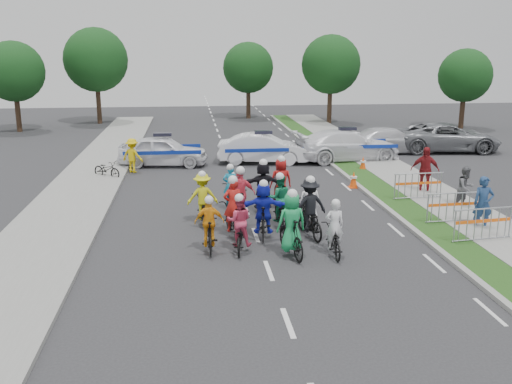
{
  "coord_description": "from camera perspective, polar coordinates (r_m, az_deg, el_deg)",
  "views": [
    {
      "loc": [
        -1.99,
        -14.06,
        5.75
      ],
      "look_at": [
        0.15,
        4.23,
        1.1
      ],
      "focal_mm": 40.0,
      "sensor_mm": 36.0,
      "label": 1
    }
  ],
  "objects": [
    {
      "name": "rider_7",
      "position": [
        18.75,
        5.35,
        -1.56
      ],
      "size": [
        0.8,
        1.73,
        1.76
      ],
      "rotation": [
        0.0,
        0.0,
        3.29
      ],
      "color": "black",
      "rests_on": "ground"
    },
    {
      "name": "marshal_hiviz",
      "position": [
        27.69,
        -12.25,
        3.58
      ],
      "size": [
        1.21,
        1.02,
        1.63
      ],
      "primitive_type": "imported",
      "rotation": [
        0.0,
        0.0,
        2.67
      ],
      "color": "#DFBC0B",
      "rests_on": "ground"
    },
    {
      "name": "rider_0",
      "position": [
        16.4,
        7.79,
        -4.41
      ],
      "size": [
        0.65,
        1.67,
        1.68
      ],
      "rotation": [
        0.0,
        0.0,
        3.1
      ],
      "color": "black",
      "rests_on": "ground"
    },
    {
      "name": "ground",
      "position": [
        15.32,
        1.28,
        -7.88
      ],
      "size": [
        90.0,
        90.0,
        0.0
      ],
      "primitive_type": "plane",
      "color": "#28282B",
      "rests_on": "ground"
    },
    {
      "name": "curb_right",
      "position": [
        21.12,
        13.21,
        -1.85
      ],
      "size": [
        0.2,
        60.0,
        0.12
      ],
      "primitive_type": "cube",
      "color": "gray",
      "rests_on": "ground"
    },
    {
      "name": "rider_3",
      "position": [
        16.54,
        -4.66,
        -3.8
      ],
      "size": [
        0.86,
        1.62,
        1.71
      ],
      "rotation": [
        0.0,
        0.0,
        3.14
      ],
      "color": "black",
      "rests_on": "ground"
    },
    {
      "name": "civilian_suv",
      "position": [
        34.51,
        18.59,
        5.21
      ],
      "size": [
        6.12,
        3.32,
        1.63
      ],
      "primitive_type": "imported",
      "rotation": [
        0.0,
        0.0,
        1.46
      ],
      "color": "slate",
      "rests_on": "ground"
    },
    {
      "name": "rider_2",
      "position": [
        16.56,
        -1.7,
        -3.76
      ],
      "size": [
        0.79,
        1.77,
        1.74
      ],
      "rotation": [
        0.0,
        0.0,
        3.02
      ],
      "color": "black",
      "rests_on": "ground"
    },
    {
      "name": "civilian_sedan",
      "position": [
        33.18,
        13.33,
        5.05
      ],
      "size": [
        4.94,
        2.13,
        1.42
      ],
      "primitive_type": "imported",
      "rotation": [
        0.0,
        0.0,
        1.6
      ],
      "color": "silver",
      "rests_on": "ground"
    },
    {
      "name": "barrier_0",
      "position": [
        18.49,
        21.72,
        -3.17
      ],
      "size": [
        2.05,
        0.74,
        1.12
      ],
      "primitive_type": null,
      "rotation": [
        0.0,
        0.0,
        0.12
      ],
      "color": "#A5A8AD",
      "rests_on": "ground"
    },
    {
      "name": "spectator_2",
      "position": [
        24.02,
        16.54,
        2.08
      ],
      "size": [
        1.22,
        0.89,
        1.93
      ],
      "primitive_type": "imported",
      "rotation": [
        0.0,
        0.0,
        -0.42
      ],
      "color": "maroon",
      "rests_on": "ground"
    },
    {
      "name": "tree_0",
      "position": [
        43.77,
        -23.06,
        11.02
      ],
      "size": [
        4.2,
        4.2,
        6.3
      ],
      "color": "#382619",
      "rests_on": "ground"
    },
    {
      "name": "rider_9",
      "position": [
        19.11,
        -1.56,
        -0.97
      ],
      "size": [
        1.02,
        1.91,
        1.99
      ],
      "rotation": [
        0.0,
        0.0,
        3.19
      ],
      "color": "black",
      "rests_on": "ground"
    },
    {
      "name": "rider_1",
      "position": [
        16.15,
        3.55,
        -3.83
      ],
      "size": [
        0.91,
        1.95,
        1.98
      ],
      "rotation": [
        0.0,
        0.0,
        3.32
      ],
      "color": "black",
      "rests_on": "ground"
    },
    {
      "name": "tree_2",
      "position": [
        44.81,
        20.19,
        10.87
      ],
      "size": [
        3.85,
        3.85,
        5.77
      ],
      "color": "#382619",
      "rests_on": "ground"
    },
    {
      "name": "rider_5",
      "position": [
        17.66,
        0.73,
        -2.14
      ],
      "size": [
        1.54,
        1.83,
        1.88
      ],
      "rotation": [
        0.0,
        0.0,
        3.01
      ],
      "color": "black",
      "rests_on": "ground"
    },
    {
      "name": "rider_10",
      "position": [
        19.15,
        -5.35,
        -1.13
      ],
      "size": [
        1.07,
        1.86,
        1.85
      ],
      "rotation": [
        0.0,
        0.0,
        3.23
      ],
      "color": "black",
      "rests_on": "ground"
    },
    {
      "name": "sidewalk_left",
      "position": [
        20.39,
        -19.2,
        -2.83
      ],
      "size": [
        3.0,
        60.0,
        0.13
      ],
      "primitive_type": "cube",
      "color": "gray",
      "rests_on": "ground"
    },
    {
      "name": "barrier_1",
      "position": [
        20.11,
        19.19,
        -1.6
      ],
      "size": [
        2.03,
        0.62,
        1.12
      ],
      "primitive_type": null,
      "rotation": [
        0.0,
        0.0,
        0.06
      ],
      "color": "#A5A8AD",
      "rests_on": "ground"
    },
    {
      "name": "barrier_2",
      "position": [
        22.82,
        15.89,
        0.47
      ],
      "size": [
        2.03,
        0.62,
        1.12
      ],
      "primitive_type": null,
      "rotation": [
        0.0,
        0.0,
        0.06
      ],
      "color": "#A5A8AD",
      "rests_on": "ground"
    },
    {
      "name": "parked_bike",
      "position": [
        26.8,
        -14.69,
        2.21
      ],
      "size": [
        1.56,
        1.39,
        0.82
      ],
      "primitive_type": "imported",
      "rotation": [
        0.0,
        0.0,
        0.9
      ],
      "color": "black",
      "rests_on": "ground"
    },
    {
      "name": "spectator_0",
      "position": [
        19.8,
        21.77,
        -1.08
      ],
      "size": [
        0.72,
        0.54,
        1.77
      ],
      "primitive_type": "imported",
      "rotation": [
        0.0,
        0.0,
        -0.19
      ],
      "color": "navy",
      "rests_on": "ground"
    },
    {
      "name": "tree_3",
      "position": [
        46.6,
        -15.73,
        12.6
      ],
      "size": [
        4.9,
        4.9,
        7.35
      ],
      "color": "#382619",
      "rests_on": "ground"
    },
    {
      "name": "rider_8",
      "position": [
        18.89,
        2.34,
        -1.4
      ],
      "size": [
        0.77,
        1.81,
        1.83
      ],
      "rotation": [
        0.0,
        0.0,
        3.12
      ],
      "color": "black",
      "rests_on": "ground"
    },
    {
      "name": "sidewalk_right",
      "position": [
        22.08,
        19.33,
        -1.57
      ],
      "size": [
        2.4,
        60.0,
        0.13
      ],
      "primitive_type": "cube",
      "color": "gray",
      "rests_on": "ground"
    },
    {
      "name": "police_car_2",
      "position": [
        30.3,
        9.07,
        4.62
      ],
      "size": [
        5.84,
        2.92,
        1.63
      ],
      "primitive_type": "imported",
      "rotation": [
        0.0,
        0.0,
        1.69
      ],
      "color": "white",
      "rests_on": "ground"
    },
    {
      "name": "grass_strip",
      "position": [
        21.36,
        14.98,
        -1.78
      ],
      "size": [
        1.2,
        60.0,
        0.11
      ],
      "primitive_type": "cube",
      "color": "#1B4115",
      "rests_on": "ground"
    },
    {
      "name": "cone_1",
      "position": [
        28.01,
        10.65,
        2.79
      ],
      "size": [
        0.4,
        0.4,
        0.7
      ],
      "color": "#F24C0C",
      "rests_on": "ground"
    },
    {
      "name": "rider_12",
      "position": [
        20.83,
        -2.58,
        -0.23
      ],
      "size": [
        0.68,
        1.72,
        1.73
      ],
      "rotation": [
        0.0,
        0.0,
        3.08
      ],
      "color": "black",
      "rests_on": "ground"
    },
    {
      "name": "tree_1",
      "position": [
        45.42,
        7.49,
        12.52
      ],
      "size": [
        4.55,
        4.55,
        6.82
      ],
      "color": "#382619",
      "rests_on": "ground"
    },
    {
      "name": "tree_4",
      "position": [
        48.34,
        -0.78,
        12.31
      ],
      "size": [
        4.2,
        4.2,
        6.3
      ],
      "color": "#382619",
      "rests_on": "ground"
    },
    {
      "name": "rider_4",
      "position": [
        17.85,
        5.34,
        -2.12
      ],
      "size": [
        1.19,
        2.03,
        1.98
      ],
      "rotation": [
        0.0,
        0.0,
        3.33
      ],
      "color": "black",
      "rests_on": "ground"
    },
    {
      "name": "rider_13",
      "position": [
        21.14,
        2.49,
        0.5
      ],
      "size": [
        0.87,
        1.91,
        1.96
      ],
      "rotation": [
        0.0,
        0.0,
        3.24
      ],
      "color": "black",
      "rests_on": "ground"
    },
    {
      "name": "police_car_1",
      "position": [
        29.34,
        0.72,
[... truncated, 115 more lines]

